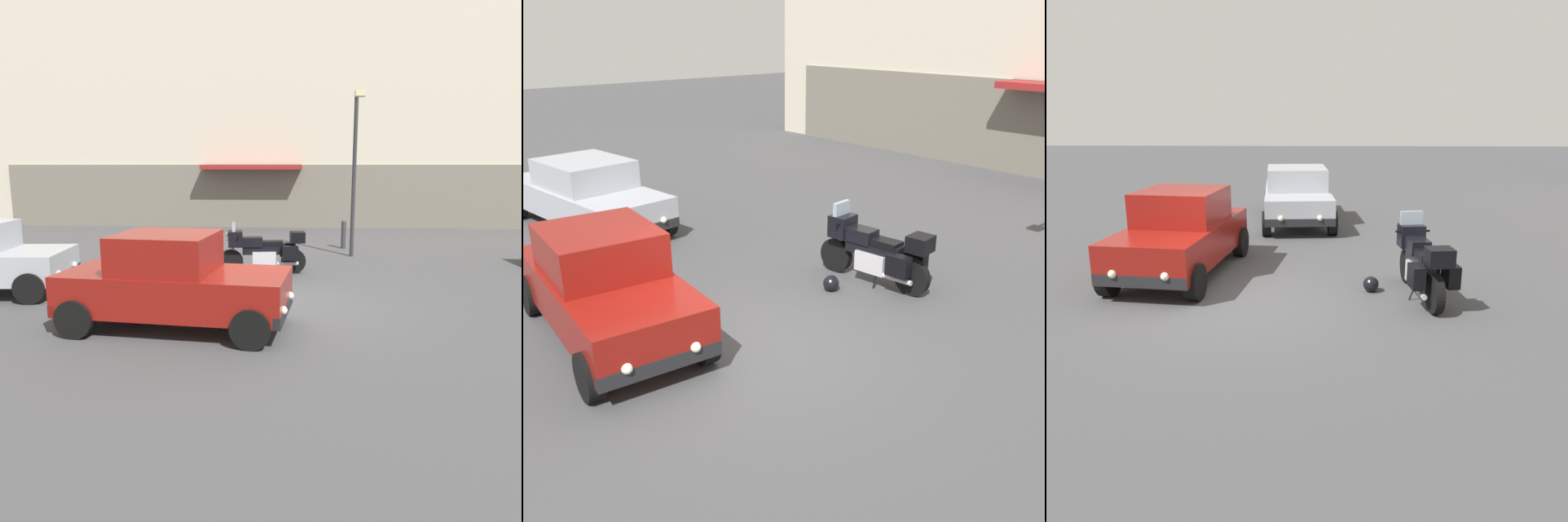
{
  "view_description": "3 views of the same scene",
  "coord_description": "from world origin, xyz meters",
  "views": [
    {
      "loc": [
        0.25,
        -9.51,
        2.75
      ],
      "look_at": [
        -0.36,
        1.06,
        0.71
      ],
      "focal_mm": 34.04,
      "sensor_mm": 36.0,
      "label": 1
    },
    {
      "loc": [
        6.04,
        -4.77,
        4.32
      ],
      "look_at": [
        -0.75,
        1.19,
        0.78
      ],
      "focal_mm": 41.58,
      "sensor_mm": 36.0,
      "label": 2
    },
    {
      "loc": [
        8.5,
        1.33,
        3.13
      ],
      "look_at": [
        -0.31,
        1.07,
        0.65
      ],
      "focal_mm": 37.3,
      "sensor_mm": 36.0,
      "label": 3
    }
  ],
  "objects": [
    {
      "name": "car_sedan_far",
      "position": [
        -6.82,
        0.59,
        0.78
      ],
      "size": [
        4.68,
        2.26,
        1.56
      ],
      "rotation": [
        0.0,
        0.0,
        0.09
      ],
      "color": "#9EA3AD",
      "rests_on": "ground"
    },
    {
      "name": "ground_plane",
      "position": [
        0.0,
        0.0,
        0.0
      ],
      "size": [
        80.0,
        80.0,
        0.0
      ],
      "primitive_type": "plane",
      "color": "#424244"
    },
    {
      "name": "motorcycle",
      "position": [
        -0.39,
        3.02,
        0.62
      ],
      "size": [
        2.26,
        0.86,
        1.36
      ],
      "rotation": [
        0.0,
        0.0,
        3.26
      ],
      "color": "black",
      "rests_on": "ground"
    },
    {
      "name": "car_hatchback_near",
      "position": [
        -1.7,
        -1.42,
        0.81
      ],
      "size": [
        4.0,
        2.18,
        1.64
      ],
      "rotation": [
        0.0,
        0.0,
        -0.12
      ],
      "color": "maroon",
      "rests_on": "ground"
    },
    {
      "name": "helmet",
      "position": [
        -0.65,
        2.19,
        0.14
      ],
      "size": [
        0.28,
        0.28,
        0.28
      ],
      "primitive_type": "sphere",
      "color": "black",
      "rests_on": "ground"
    }
  ]
}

